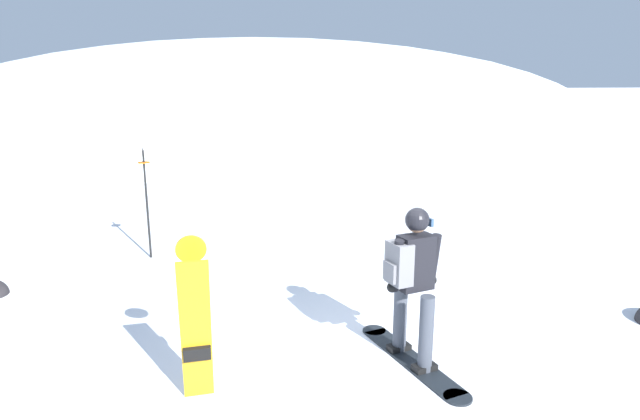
% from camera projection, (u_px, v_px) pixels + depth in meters
% --- Properties ---
extents(ground_plane, '(300.00, 300.00, 0.00)m').
position_uv_depth(ground_plane, '(361.00, 350.00, 6.13)').
color(ground_plane, white).
extents(ridge_peak_main, '(39.93, 35.93, 10.50)m').
position_uv_depth(ridge_peak_main, '(267.00, 128.00, 33.75)').
color(ridge_peak_main, white).
rests_on(ridge_peak_main, ground).
extents(snowboarder_main, '(0.64, 1.81, 1.71)m').
position_uv_depth(snowboarder_main, '(412.00, 282.00, 5.65)').
color(snowboarder_main, black).
rests_on(snowboarder_main, ground).
extents(spare_snowboard, '(0.28, 0.40, 1.62)m').
position_uv_depth(spare_snowboard, '(195.00, 323.00, 4.93)').
color(spare_snowboard, orange).
rests_on(spare_snowboard, ground).
extents(piste_marker_near, '(0.20, 0.20, 1.90)m').
position_uv_depth(piste_marker_near, '(146.00, 195.00, 9.04)').
color(piste_marker_near, black).
rests_on(piste_marker_near, ground).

